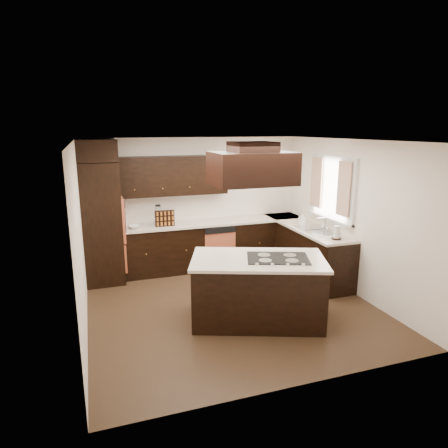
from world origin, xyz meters
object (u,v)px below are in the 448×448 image
(oven_column, at_px, (102,223))
(island, at_px, (258,291))
(range_hood, at_px, (252,168))
(spice_rack, at_px, (165,218))

(oven_column, relative_size, island, 1.20)
(range_hood, distance_m, spice_rack, 2.62)
(range_hood, bearing_deg, oven_column, 129.74)
(range_hood, bearing_deg, island, -6.79)
(oven_column, height_order, island, oven_column)
(oven_column, bearing_deg, range_hood, -50.26)
(island, height_order, range_hood, range_hood)
(range_hood, height_order, spice_rack, range_hood)
(oven_column, height_order, spice_rack, oven_column)
(range_hood, xyz_separation_m, spice_rack, (-0.77, 2.25, -1.09))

